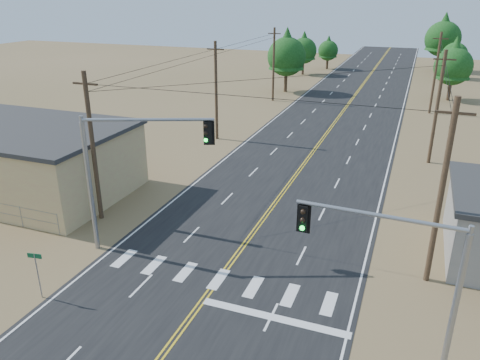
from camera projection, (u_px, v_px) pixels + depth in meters
The scene contains 17 objects.
road at pixel (310, 156), 44.35m from camera, with size 15.00×200.00×0.02m, color black.
building_left at pixel (1, 157), 36.48m from camera, with size 20.00×10.00×5.00m, color tan.
utility_pole_left_near at pixel (93, 147), 30.30m from camera, with size 1.80×0.30×10.00m.
utility_pole_left_mid at pixel (216, 90), 47.64m from camera, with size 1.80×0.30×10.00m.
utility_pole_left_far at pixel (274, 64), 64.97m from camera, with size 1.80×0.30×10.00m.
utility_pole_right_near at pixel (441, 193), 23.37m from camera, with size 1.80×0.30×10.00m.
utility_pole_right_mid at pixel (437, 107), 40.71m from camera, with size 1.80×0.30×10.00m.
utility_pole_right_far at pixel (435, 73), 58.04m from camera, with size 1.80×0.30×10.00m.
signal_mast_left at pixel (125, 161), 26.36m from camera, with size 6.91×2.89×8.21m.
signal_mast_right at pixel (407, 274), 17.04m from camera, with size 6.15×0.51×7.24m.
street_sign at pixel (37, 268), 23.20m from camera, with size 0.75×0.16×2.55m.
tree_left_near at pixel (287, 53), 70.58m from camera, with size 5.82×5.82×9.69m.
tree_left_mid at pixel (304, 48), 86.25m from camera, with size 4.74×4.74×7.89m.
tree_left_far at pixel (328, 48), 92.83m from camera, with size 3.93×3.93×6.55m.
tree_right_near at pixel (454, 62), 65.15m from camera, with size 5.20×5.20×8.67m.
tree_right_mid at pixel (455, 53), 82.30m from camera, with size 4.41×4.41×7.35m.
tree_right_far at pixel (443, 35), 89.27m from camera, with size 6.63×6.63×11.06m.
Camera 1 is at (8.71, -11.61, 14.46)m, focal length 35.00 mm.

